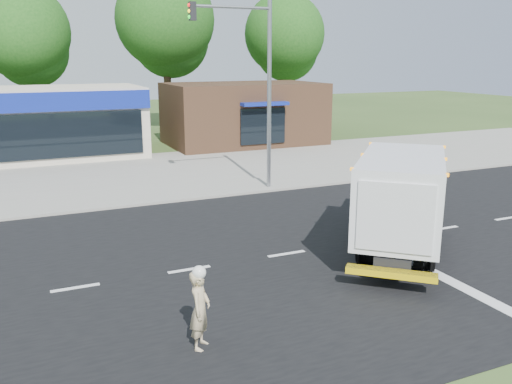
% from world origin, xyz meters
% --- Properties ---
extents(ground, '(120.00, 120.00, 0.00)m').
position_xyz_m(ground, '(0.00, 0.00, 0.00)').
color(ground, '#385123').
rests_on(ground, ground).
extents(road_asphalt, '(60.00, 14.00, 0.02)m').
position_xyz_m(road_asphalt, '(0.00, 0.00, 0.00)').
color(road_asphalt, black).
rests_on(road_asphalt, ground).
extents(sidewalk, '(60.00, 2.40, 0.12)m').
position_xyz_m(sidewalk, '(0.00, 8.20, 0.06)').
color(sidewalk, gray).
rests_on(sidewalk, ground).
extents(parking_apron, '(60.00, 9.00, 0.02)m').
position_xyz_m(parking_apron, '(0.00, 14.00, 0.01)').
color(parking_apron, gray).
rests_on(parking_apron, ground).
extents(lane_markings, '(55.20, 7.00, 0.01)m').
position_xyz_m(lane_markings, '(1.35, -1.35, 0.02)').
color(lane_markings, silver).
rests_on(lane_markings, road_asphalt).
extents(ems_box_truck, '(6.11, 6.50, 3.03)m').
position_xyz_m(ems_box_truck, '(3.30, -1.01, 1.75)').
color(ems_box_truck, black).
rests_on(ems_box_truck, ground).
extents(emergency_worker, '(0.67, 0.72, 1.76)m').
position_xyz_m(emergency_worker, '(-3.99, -4.01, 0.87)').
color(emergency_worker, tan).
rests_on(emergency_worker, ground).
extents(brown_storefront, '(10.00, 6.70, 4.00)m').
position_xyz_m(brown_storefront, '(7.00, 19.98, 2.00)').
color(brown_storefront, '#382316').
rests_on(brown_storefront, ground).
extents(traffic_signal_pole, '(3.51, 0.25, 8.00)m').
position_xyz_m(traffic_signal_pole, '(2.35, 7.60, 4.92)').
color(traffic_signal_pole, gray).
rests_on(traffic_signal_pole, ground).
extents(background_trees, '(36.77, 7.39, 12.10)m').
position_xyz_m(background_trees, '(-0.85, 28.16, 7.38)').
color(background_trees, '#332114').
rests_on(background_trees, ground).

